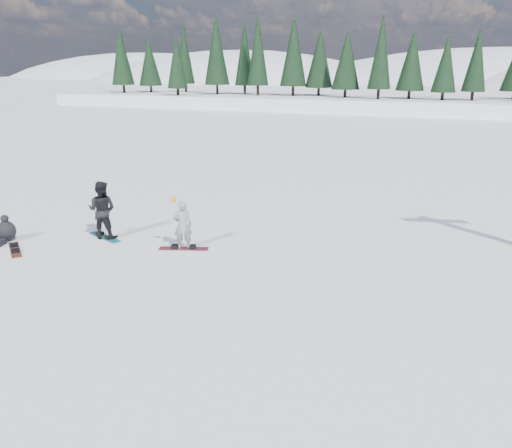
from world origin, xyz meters
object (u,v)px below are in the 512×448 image
Objects in this scene: snowboarder_man at (102,210)px; seated_rider at (5,231)px; snowboarder_woman at (182,225)px; snowboard_loose_b at (15,250)px.

snowboarder_man is 1.79× the size of seated_rider.
seated_rider is (-2.68, -1.46, -0.61)m from snowboarder_man.
snowboarder_woman is at bearing 9.73° from seated_rider.
snowboarder_woman is 5.81m from seated_rider.
seated_rider reaches higher than snowboard_loose_b.
snowboarder_woman reaches higher than snowboard_loose_b.
snowboarder_man reaches higher than snowboard_loose_b.
snowboard_loose_b is at bearing -34.73° from seated_rider.
seated_rider is at bearing -15.98° from snowboarder_woman.
seated_rider is (-5.59, -1.49, -0.44)m from snowboarder_woman.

